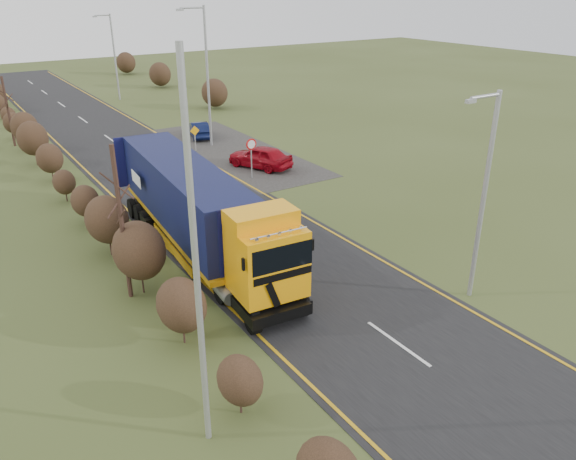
{
  "coord_description": "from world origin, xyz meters",
  "views": [
    {
      "loc": [
        -11.7,
        -15.15,
        11.19
      ],
      "look_at": [
        -0.83,
        1.52,
        2.35
      ],
      "focal_mm": 35.0,
      "sensor_mm": 36.0,
      "label": 1
    }
  ],
  "objects_px": {
    "car_red_hatchback": "(260,157)",
    "streetlight_near": "(483,191)",
    "car_blue_sedan": "(199,130)",
    "speed_sign": "(251,150)",
    "lorry": "(196,207)"
  },
  "relations": [
    {
      "from": "car_red_hatchback",
      "to": "streetlight_near",
      "type": "relative_size",
      "value": 0.55
    },
    {
      "from": "car_red_hatchback",
      "to": "streetlight_near",
      "type": "distance_m",
      "value": 18.93
    },
    {
      "from": "car_blue_sedan",
      "to": "speed_sign",
      "type": "height_order",
      "value": "speed_sign"
    },
    {
      "from": "car_blue_sedan",
      "to": "lorry",
      "type": "bearing_deg",
      "value": 80.47
    },
    {
      "from": "streetlight_near",
      "to": "car_red_hatchback",
      "type": "bearing_deg",
      "value": 85.2
    },
    {
      "from": "car_blue_sedan",
      "to": "car_red_hatchback",
      "type": "bearing_deg",
      "value": 105.39
    },
    {
      "from": "car_red_hatchback",
      "to": "lorry",
      "type": "bearing_deg",
      "value": 22.98
    },
    {
      "from": "car_red_hatchback",
      "to": "car_blue_sedan",
      "type": "distance_m",
      "value": 9.43
    },
    {
      "from": "speed_sign",
      "to": "lorry",
      "type": "bearing_deg",
      "value": -132.33
    },
    {
      "from": "speed_sign",
      "to": "car_red_hatchback",
      "type": "bearing_deg",
      "value": 45.71
    },
    {
      "from": "lorry",
      "to": "car_red_hatchback",
      "type": "bearing_deg",
      "value": 52.01
    },
    {
      "from": "lorry",
      "to": "car_blue_sedan",
      "type": "bearing_deg",
      "value": 69.8
    },
    {
      "from": "streetlight_near",
      "to": "speed_sign",
      "type": "relative_size",
      "value": 3.14
    },
    {
      "from": "car_red_hatchback",
      "to": "speed_sign",
      "type": "xyz_separation_m",
      "value": [
        -1.53,
        -1.56,
        1.04
      ]
    },
    {
      "from": "car_blue_sedan",
      "to": "speed_sign",
      "type": "bearing_deg",
      "value": 97.49
    }
  ]
}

